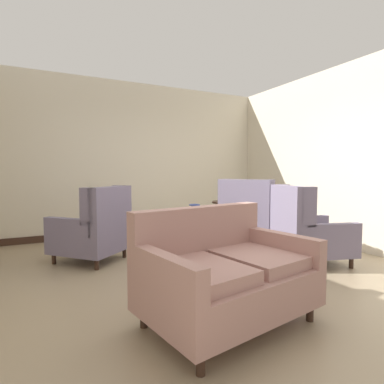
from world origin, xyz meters
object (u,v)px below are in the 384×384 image
settee (225,274)px  armchair_beside_settee (95,230)px  coffee_table (194,239)px  porcelain_vase (195,220)px  side_table (226,217)px  armchair_near_sideboard (250,220)px  armchair_far_left (305,231)px

settee → armchair_beside_settee: size_ratio=1.29×
armchair_beside_settee → coffee_table: bearing=95.1°
porcelain_vase → armchair_beside_settee: 1.44m
coffee_table → porcelain_vase: bearing=-102.5°
side_table → armchair_near_sideboard: bearing=-85.5°
settee → armchair_beside_settee: 2.36m
settee → armchair_beside_settee: armchair_beside_settee is taller
coffee_table → porcelain_vase: 0.25m
armchair_beside_settee → side_table: 2.33m
side_table → armchair_beside_settee: bearing=-173.1°
armchair_near_sideboard → side_table: (-0.05, 0.63, -0.03)m
porcelain_vase → settee: settee is taller
settee → armchair_near_sideboard: 2.57m
settee → coffee_table: bearing=63.7°
coffee_table → side_table: 1.77m
coffee_table → armchair_beside_settee: size_ratio=0.70×
settee → side_table: 3.04m
armchair_far_left → armchair_beside_settee: size_ratio=0.93×
armchair_far_left → side_table: size_ratio=1.52×
porcelain_vase → armchair_far_left: bearing=-12.8°
armchair_near_sideboard → porcelain_vase: bearing=84.1°
coffee_table → armchair_far_left: armchair_far_left is taller
coffee_table → side_table: (1.28, 1.23, 0.03)m
armchair_far_left → side_table: armchair_far_left is taller
coffee_table → armchair_far_left: (1.49, -0.39, 0.04)m
coffee_table → armchair_beside_settee: armchair_beside_settee is taller
armchair_near_sideboard → side_table: size_ratio=1.64×
porcelain_vase → settee: 1.34m
coffee_table → armchair_far_left: bearing=-14.7°
settee → armchair_far_left: (1.88, 0.93, 0.03)m
porcelain_vase → armchair_near_sideboard: (1.34, 0.65, -0.18)m
settee → side_table: size_ratio=2.10×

